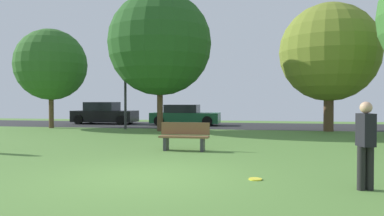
{
  "coord_description": "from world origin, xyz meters",
  "views": [
    {
      "loc": [
        2.34,
        -7.27,
        1.61
      ],
      "look_at": [
        0.0,
        5.49,
        1.35
      ],
      "focal_mm": 33.82,
      "sensor_mm": 36.0,
      "label": 1
    }
  ],
  "objects": [
    {
      "name": "maple_tree_far",
      "position": [
        5.99,
        12.7,
        4.13
      ],
      "size": [
        5.12,
        5.12,
        6.71
      ],
      "color": "brown",
      "rests_on": "ground_plane"
    },
    {
      "name": "parked_car_green",
      "position": [
        -2.41,
        16.03,
        0.62
      ],
      "size": [
        4.47,
        2.02,
        1.35
      ],
      "color": "#195633",
      "rests_on": "ground_plane"
    },
    {
      "name": "park_bench",
      "position": [
        0.0,
        4.15,
        0.46
      ],
      "size": [
        1.6,
        0.45,
        0.9
      ],
      "rotation": [
        0.0,
        0.0,
        3.14
      ],
      "color": "brown",
      "rests_on": "ground_plane"
    },
    {
      "name": "oak_tree_right",
      "position": [
        -9.69,
        12.21,
        3.73
      ],
      "size": [
        4.17,
        4.17,
        5.83
      ],
      "color": "brown",
      "rests_on": "ground_plane"
    },
    {
      "name": "oak_tree_center",
      "position": [
        -2.8,
        11.3,
        4.62
      ],
      "size": [
        5.48,
        5.48,
        7.36
      ],
      "color": "brown",
      "rests_on": "ground_plane"
    },
    {
      "name": "frisbee_disc",
      "position": [
        2.29,
        0.16,
        0.01
      ],
      "size": [
        0.27,
        0.27,
        0.03
      ],
      "primitive_type": "cylinder",
      "color": "yellow",
      "rests_on": "ground_plane"
    },
    {
      "name": "street_lamp_post",
      "position": [
        -5.08,
        12.2,
        2.25
      ],
      "size": [
        0.14,
        0.14,
        4.5
      ],
      "primitive_type": "cylinder",
      "color": "#2D2D33",
      "rests_on": "ground_plane"
    },
    {
      "name": "person_bystander",
      "position": [
        4.24,
        -0.34,
        0.87
      ],
      "size": [
        0.29,
        0.37,
        1.59
      ],
      "rotation": [
        0.0,
        0.0,
        1.82
      ],
      "color": "black",
      "rests_on": "ground_plane"
    },
    {
      "name": "ground_plane",
      "position": [
        0.0,
        0.0,
        0.0
      ],
      "size": [
        44.0,
        44.0,
        0.0
      ],
      "primitive_type": "plane",
      "color": "#547F38"
    },
    {
      "name": "parked_car_black",
      "position": [
        -8.22,
        16.4,
        0.69
      ],
      "size": [
        4.33,
        2.1,
        1.51
      ],
      "color": "black",
      "rests_on": "ground_plane"
    },
    {
      "name": "road_strip",
      "position": [
        0.0,
        16.0,
        0.0
      ],
      "size": [
        44.0,
        6.4,
        0.01
      ],
      "primitive_type": "cube",
      "color": "#28282B",
      "rests_on": "ground_plane"
    }
  ]
}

